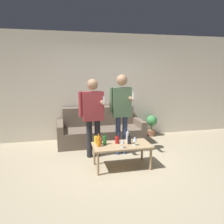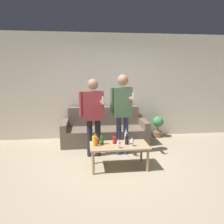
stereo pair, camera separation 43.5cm
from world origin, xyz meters
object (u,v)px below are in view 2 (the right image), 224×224
(bottle_orange, at_px, (126,137))
(person_standing_left, at_px, (93,112))
(coffee_table, at_px, (119,147))
(couch, at_px, (104,130))
(person_standing_right, at_px, (122,107))

(bottle_orange, bearing_deg, person_standing_left, 140.66)
(coffee_table, relative_size, bottle_orange, 4.22)
(couch, height_order, person_standing_right, person_standing_right)
(person_standing_left, bearing_deg, bottle_orange, -39.34)
(bottle_orange, distance_m, person_standing_right, 0.70)
(coffee_table, distance_m, person_standing_left, 0.94)
(couch, xyz_separation_m, bottle_orange, (0.28, -1.41, 0.24))
(person_standing_left, bearing_deg, coffee_table, -54.87)
(coffee_table, bearing_deg, couch, 94.83)
(coffee_table, height_order, person_standing_left, person_standing_left)
(coffee_table, distance_m, person_standing_right, 0.92)
(coffee_table, bearing_deg, bottle_orange, 41.78)
(bottle_orange, height_order, person_standing_right, person_standing_right)
(couch, bearing_deg, coffee_table, -85.17)
(coffee_table, xyz_separation_m, person_standing_left, (-0.44, 0.62, 0.55))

